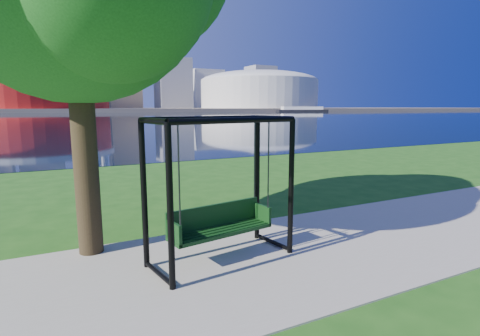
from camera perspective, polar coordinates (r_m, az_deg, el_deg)
ground at (r=7.17m, az=-1.58°, el=-12.98°), size 900.00×900.00×0.00m
path at (r=6.75m, az=0.29°, el=-14.30°), size 120.00×4.00×0.03m
river at (r=108.08m, az=-25.58°, el=6.92°), size 900.00×180.00×0.02m
far_bank at (r=312.02m, az=-26.64°, el=7.97°), size 900.00×228.00×2.00m
stadium at (r=241.39m, az=-29.12°, el=10.84°), size 83.00×83.00×32.00m
arena at (r=277.94m, az=2.94°, el=11.96°), size 84.00×84.00×26.56m
skyline at (r=327.09m, az=-27.89°, el=14.03°), size 392.00×66.00×96.50m
swing at (r=6.54m, az=-3.05°, el=-3.81°), size 2.64×1.47×2.56m
barge at (r=231.38m, az=9.41°, el=8.81°), size 31.77×16.52×3.07m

